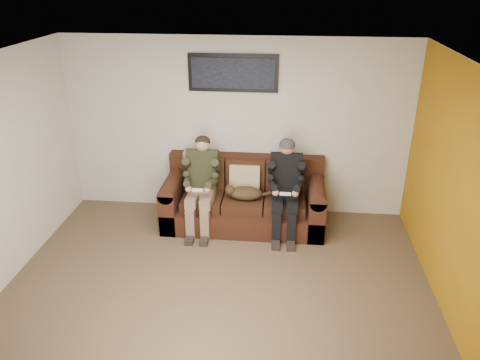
# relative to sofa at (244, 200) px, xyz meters

# --- Properties ---
(floor) EXTENTS (5.00, 5.00, 0.00)m
(floor) POSITION_rel_sofa_xyz_m (-0.16, -1.83, -0.35)
(floor) COLOR brown
(floor) RESTS_ON ground
(ceiling) EXTENTS (5.00, 5.00, 0.00)m
(ceiling) POSITION_rel_sofa_xyz_m (-0.16, -1.83, 2.25)
(ceiling) COLOR silver
(ceiling) RESTS_ON ground
(wall_back) EXTENTS (5.00, 0.00, 5.00)m
(wall_back) POSITION_rel_sofa_xyz_m (-0.16, 0.42, 0.95)
(wall_back) COLOR beige
(wall_back) RESTS_ON ground
(wall_right) EXTENTS (0.00, 4.50, 4.50)m
(wall_right) POSITION_rel_sofa_xyz_m (2.34, -1.83, 0.95)
(wall_right) COLOR beige
(wall_right) RESTS_ON ground
(accent_wall_right) EXTENTS (0.00, 4.50, 4.50)m
(accent_wall_right) POSITION_rel_sofa_xyz_m (2.33, -1.83, 0.95)
(accent_wall_right) COLOR #A37010
(accent_wall_right) RESTS_ON ground
(sofa) EXTENTS (2.27, 0.98, 0.93)m
(sofa) POSITION_rel_sofa_xyz_m (0.00, 0.00, 0.00)
(sofa) COLOR #381B10
(sofa) RESTS_ON ground
(throw_pillow) EXTENTS (0.43, 0.21, 0.43)m
(throw_pillow) POSITION_rel_sofa_xyz_m (0.00, 0.04, 0.31)
(throw_pillow) COLOR tan
(throw_pillow) RESTS_ON sofa
(throw_blanket) EXTENTS (0.46, 0.23, 0.08)m
(throw_blanket) POSITION_rel_sofa_xyz_m (-0.69, 0.29, 0.58)
(throw_blanket) COLOR tan
(throw_blanket) RESTS_ON sofa
(person_left) EXTENTS (0.51, 0.87, 1.31)m
(person_left) POSITION_rel_sofa_xyz_m (-0.59, -0.19, 0.39)
(person_left) COLOR #896F55
(person_left) RESTS_ON sofa
(person_right) EXTENTS (0.51, 0.86, 1.32)m
(person_right) POSITION_rel_sofa_xyz_m (0.59, -0.19, 0.39)
(person_right) COLOR black
(person_right) RESTS_ON sofa
(cat) EXTENTS (0.66, 0.26, 0.24)m
(cat) POSITION_rel_sofa_xyz_m (0.02, -0.20, 0.20)
(cat) COLOR #4D381E
(cat) RESTS_ON sofa
(framed_poster) EXTENTS (1.25, 0.05, 0.52)m
(framed_poster) POSITION_rel_sofa_xyz_m (-0.20, 0.38, 1.75)
(framed_poster) COLOR black
(framed_poster) RESTS_ON wall_back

